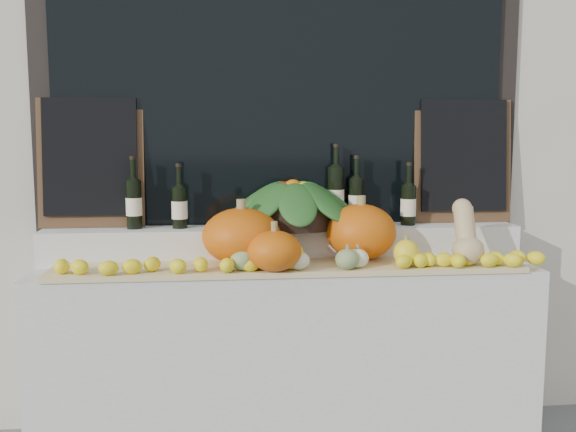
{
  "coord_description": "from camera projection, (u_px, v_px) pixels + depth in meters",
  "views": [
    {
      "loc": [
        -0.28,
        -1.41,
        1.49
      ],
      "look_at": [
        0.0,
        1.45,
        1.12
      ],
      "focal_mm": 40.0,
      "sensor_mm": 36.0,
      "label": 1
    }
  ],
  "objects": [
    {
      "name": "chalkboard_left",
      "position": [
        91.0,
        160.0,
        3.06
      ],
      "size": [
        0.5,
        0.09,
        0.62
      ],
      "rotation": [
        -0.09,
        0.0,
        0.0
      ],
      "color": "#4C331E",
      "rests_on": "rear_tier"
    },
    {
      "name": "pumpkin_center",
      "position": [
        274.0,
        251.0,
        2.74
      ],
      "size": [
        0.24,
        0.24,
        0.18
      ],
      "primitive_type": "ellipsoid",
      "rotation": [
        0.0,
        0.0,
        0.04
      ],
      "color": "#D75F0B",
      "rests_on": "straw_bedding"
    },
    {
      "name": "wine_bottle_near_left",
      "position": [
        180.0,
        207.0,
        3.06
      ],
      "size": [
        0.08,
        0.08,
        0.31
      ],
      "color": "black",
      "rests_on": "rear_tier"
    },
    {
      "name": "rear_tier",
      "position": [
        283.0,
        242.0,
        3.14
      ],
      "size": [
        2.3,
        0.25,
        0.16
      ],
      "primitive_type": "cube",
      "color": "silver",
      "rests_on": "display_sill"
    },
    {
      "name": "lemon_heap",
      "position": [
        292.0,
        263.0,
        2.76
      ],
      "size": [
        2.2,
        0.16,
        0.06
      ],
      "primitive_type": null,
      "color": "yellow",
      "rests_on": "straw_bedding"
    },
    {
      "name": "pumpkin_left",
      "position": [
        242.0,
        236.0,
        2.88
      ],
      "size": [
        0.44,
        0.44,
        0.25
      ],
      "primitive_type": "ellipsoid",
      "rotation": [
        0.0,
        0.0,
        0.25
      ],
      "color": "#D75F0B",
      "rests_on": "straw_bedding"
    },
    {
      "name": "wine_bottle_near_right",
      "position": [
        356.0,
        200.0,
        3.18
      ],
      "size": [
        0.08,
        0.08,
        0.34
      ],
      "color": "black",
      "rests_on": "rear_tier"
    },
    {
      "name": "produce_bowl",
      "position": [
        293.0,
        203.0,
        3.11
      ],
      "size": [
        0.68,
        0.68,
        0.24
      ],
      "color": "black",
      "rests_on": "rear_tier"
    },
    {
      "name": "wine_bottle_tall",
      "position": [
        336.0,
        195.0,
        3.18
      ],
      "size": [
        0.08,
        0.08,
        0.4
      ],
      "color": "black",
      "rests_on": "rear_tier"
    },
    {
      "name": "butternut_squash",
      "position": [
        466.0,
        237.0,
        2.89
      ],
      "size": [
        0.14,
        0.21,
        0.29
      ],
      "color": "tan",
      "rests_on": "straw_bedding"
    },
    {
      "name": "wine_bottle_far_right",
      "position": [
        408.0,
        204.0,
        3.17
      ],
      "size": [
        0.08,
        0.08,
        0.31
      ],
      "color": "black",
      "rests_on": "rear_tier"
    },
    {
      "name": "chalkboard_right",
      "position": [
        463.0,
        159.0,
        3.24
      ],
      "size": [
        0.5,
        0.09,
        0.62
      ],
      "rotation": [
        -0.09,
        0.0,
        0.0
      ],
      "color": "#4C331E",
      "rests_on": "rear_tier"
    },
    {
      "name": "straw_bedding",
      "position": [
        289.0,
        268.0,
        2.88
      ],
      "size": [
        2.1,
        0.32,
        0.02
      ],
      "primitive_type": "cube",
      "color": "tan",
      "rests_on": "display_sill"
    },
    {
      "name": "decorative_gourds",
      "position": [
        326.0,
        257.0,
        2.79
      ],
      "size": [
        0.84,
        0.16,
        0.14
      ],
      "color": "#2F601C",
      "rests_on": "straw_bedding"
    },
    {
      "name": "display_sill",
      "position": [
        286.0,
        355.0,
        3.06
      ],
      "size": [
        2.3,
        0.55,
        0.88
      ],
      "primitive_type": "cube",
      "color": "silver",
      "rests_on": "ground"
    },
    {
      "name": "pumpkin_right",
      "position": [
        361.0,
        232.0,
        2.99
      ],
      "size": [
        0.37,
        0.37,
        0.26
      ],
      "primitive_type": "ellipsoid",
      "rotation": [
        0.0,
        0.0,
        0.14
      ],
      "color": "#D75F0B",
      "rests_on": "straw_bedding"
    },
    {
      "name": "wine_bottle_far_left",
      "position": [
        134.0,
        203.0,
        3.04
      ],
      "size": [
        0.08,
        0.08,
        0.35
      ],
      "color": "black",
      "rests_on": "rear_tier"
    }
  ]
}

